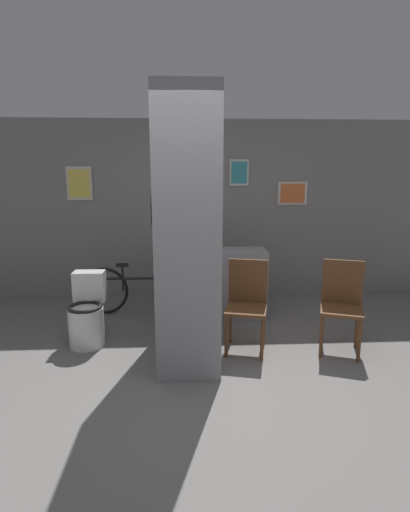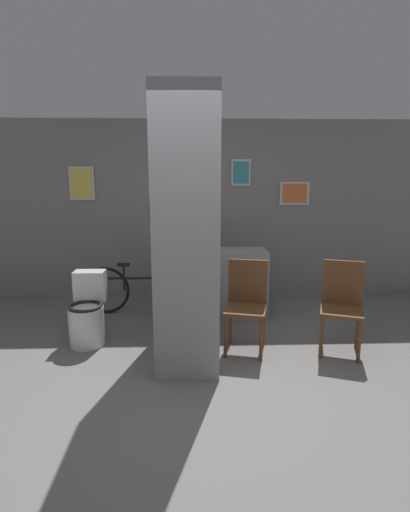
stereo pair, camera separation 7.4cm
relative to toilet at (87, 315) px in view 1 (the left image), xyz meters
name	(u,v)px [view 1 (the left image)]	position (x,y,z in m)	size (l,w,h in m)	color
ground_plane	(198,382)	(1.18, -0.91, -0.33)	(14.00, 14.00, 0.00)	slate
wall_back	(191,210)	(1.18, 1.72, 0.97)	(8.00, 0.09, 2.60)	gray
pillar_center	(187,230)	(1.11, -0.27, 0.97)	(0.62, 1.27, 2.60)	gray
counter_shelf	(213,284)	(1.44, 0.75, 0.12)	(1.36, 0.44, 0.89)	gray
toilet	(87,315)	(0.00, 0.00, 0.00)	(0.38, 0.54, 0.77)	silver
chair_near_pillar	(247,301)	(1.73, -0.21, 0.20)	(0.50, 0.50, 0.96)	brown
chair_by_doorway	(342,302)	(2.73, -0.29, 0.20)	(0.53, 0.53, 0.96)	brown
bicycle	(143,289)	(0.51, 0.92, 0.01)	(1.65, 0.42, 0.69)	black
bottle_tall	(209,240)	(1.40, 0.81, 0.68)	(0.06, 0.06, 0.31)	silver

